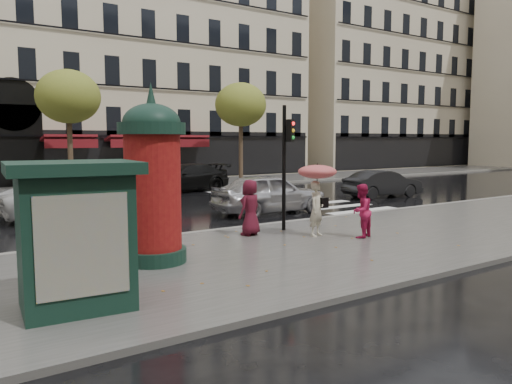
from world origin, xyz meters
TOP-DOWN VIEW (x-y plane):
  - ground at (0.00, 0.00)m, footprint 160.00×160.00m
  - near_sidewalk at (0.00, -0.50)m, footprint 90.00×7.00m
  - far_sidewalk at (0.00, 19.00)m, footprint 90.00×6.00m
  - near_kerb at (0.00, 3.00)m, footprint 90.00×0.25m
  - far_kerb at (0.00, 16.00)m, footprint 90.00×0.25m
  - zebra_crossing at (6.00, 9.60)m, footprint 3.60×11.75m
  - bldg_far_corner at (6.00, 30.00)m, footprint 26.00×14.00m
  - bldg_far_right at (34.00, 30.00)m, footprint 24.00×14.00m
  - tree_far_left at (-2.00, 18.00)m, footprint 3.40×3.40m
  - tree_far_right at (9.00, 18.00)m, footprint 3.40×3.40m
  - woman_umbrella at (0.47, 0.49)m, footprint 1.10×1.10m
  - woman_red at (1.35, -0.38)m, footprint 0.88×0.78m
  - man_burgundy at (-1.03, 1.68)m, footprint 0.91×0.75m
  - morris_column at (-4.59, 0.22)m, footprint 1.49×1.49m
  - traffic_light at (0.31, 1.73)m, footprint 0.29×0.37m
  - newsstand at (-6.84, -1.95)m, footprint 2.13×1.84m
  - car_silver at (2.42, 5.51)m, footprint 4.73×2.13m
  - car_darkgrey at (10.40, 6.87)m, footprint 4.27×1.90m
  - car_white at (-4.15, 8.57)m, footprint 5.39×2.63m
  - car_black at (3.35, 15.00)m, footprint 5.54×2.80m

SIDE VIEW (x-z plane):
  - ground at x=0.00m, z-range 0.00..0.00m
  - zebra_crossing at x=6.00m, z-range 0.00..0.01m
  - near_sidewalk at x=0.00m, z-range 0.00..0.12m
  - far_sidewalk at x=0.00m, z-range 0.00..0.12m
  - near_kerb at x=0.00m, z-range 0.00..0.14m
  - far_kerb at x=0.00m, z-range 0.00..0.14m
  - car_darkgrey at x=10.40m, z-range 0.00..1.36m
  - car_white at x=-4.15m, z-range 0.00..1.47m
  - car_black at x=3.35m, z-range 0.00..1.54m
  - car_silver at x=2.42m, z-range 0.00..1.58m
  - woman_red at x=1.35m, z-range 0.12..1.64m
  - man_burgundy at x=-1.03m, z-range 0.12..1.73m
  - newsstand at x=-6.84m, z-range 0.15..2.55m
  - woman_umbrella at x=0.47m, z-range 0.46..2.57m
  - morris_column at x=-4.59m, z-range 0.04..4.04m
  - traffic_light at x=0.31m, z-range 0.52..4.30m
  - tree_far_left at x=-2.00m, z-range 1.85..8.49m
  - tree_far_right at x=9.00m, z-range 1.85..8.49m
  - bldg_far_corner at x=6.00m, z-range -0.14..22.76m
  - bldg_far_right at x=34.00m, z-range -0.14..22.76m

